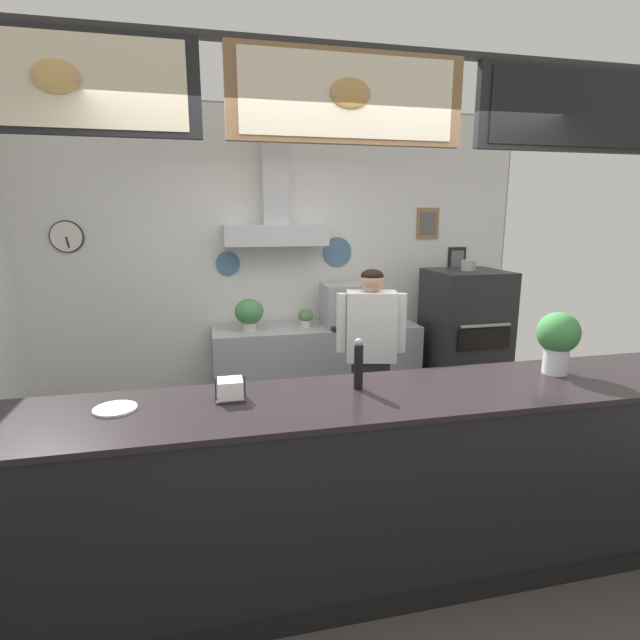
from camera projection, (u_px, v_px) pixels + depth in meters
The scene contains 14 objects.
ground_plane at pixel (336, 521), 3.18m from camera, with size 5.99×5.99×0.00m, color #3F3A38.
back_wall_assembly at pixel (283, 253), 4.85m from camera, with size 4.99×2.51×2.98m.
service_counter at pixel (360, 486), 2.63m from camera, with size 4.46×0.70×1.04m.
back_prep_counter at pixel (316, 370), 4.90m from camera, with size 2.01×0.59×0.88m.
pizza_oven at pixel (464, 341), 4.91m from camera, with size 0.71×0.73×1.52m.
shop_worker at pixel (370, 360), 3.85m from camera, with size 0.53×0.31×1.55m.
espresso_machine at pixel (348, 305), 4.81m from camera, with size 0.48×0.48×0.41m.
potted_oregano at pixel (249, 313), 4.59m from camera, with size 0.27×0.27×0.30m.
potted_basil at pixel (386, 312), 4.94m from camera, with size 0.18×0.18×0.21m.
potted_rosemary at pixel (306, 317), 4.76m from camera, with size 0.15×0.15×0.18m.
condiment_plate at pixel (115, 409), 2.33m from camera, with size 0.20×0.20×0.01m.
basil_vase at pixel (558, 339), 2.83m from camera, with size 0.24×0.24×0.36m.
pepper_grinder at pixel (359, 364), 2.59m from camera, with size 0.05×0.05×0.28m.
napkin_holder at pixel (230, 390), 2.46m from camera, with size 0.15×0.14×0.12m.
Camera 1 is at (-0.74, -2.74, 1.94)m, focal length 27.48 mm.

